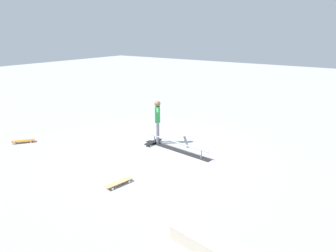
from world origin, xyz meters
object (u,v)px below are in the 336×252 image
at_px(skate_ledge, 216,247).
at_px(loose_skateboard_orange, 23,141).
at_px(grind_rail, 176,147).
at_px(skateboard_main, 153,142).
at_px(loose_skateboard_natural, 119,182).
at_px(skater_main, 158,119).

bearing_deg(skate_ledge, loose_skateboard_orange, -8.57).
bearing_deg(loose_skateboard_orange, grind_rail, -25.91).
height_order(grind_rail, loose_skateboard_orange, grind_rail).
xyz_separation_m(skate_ledge, loose_skateboard_orange, (8.48, -1.28, -0.07)).
relative_size(skate_ledge, skateboard_main, 2.26).
relative_size(grind_rail, skateboard_main, 3.47).
height_order(grind_rail, loose_skateboard_natural, grind_rail).
relative_size(skateboard_main, loose_skateboard_natural, 0.98).
bearing_deg(skateboard_main, skater_main, -22.13).
xyz_separation_m(skater_main, loose_skateboard_natural, (-1.09, 3.18, -0.85)).
xyz_separation_m(skate_ledge, loose_skateboard_natural, (3.34, -0.92, -0.07)).
distance_m(grind_rail, loose_skateboard_orange, 5.65).
relative_size(skateboard_main, loose_skateboard_orange, 1.06).
height_order(skate_ledge, skater_main, skater_main).
xyz_separation_m(skate_ledge, skateboard_main, (4.51, -3.93, -0.07)).
xyz_separation_m(grind_rail, skater_main, (0.96, -0.21, 0.79)).
distance_m(skateboard_main, loose_skateboard_orange, 4.78).
bearing_deg(skate_ledge, skater_main, -42.80).
bearing_deg(skate_ledge, loose_skateboard_natural, -15.45).
bearing_deg(skate_ledge, skateboard_main, -41.06).
distance_m(skate_ledge, loose_skateboard_orange, 8.58).
height_order(skateboard_main, loose_skateboard_orange, same).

